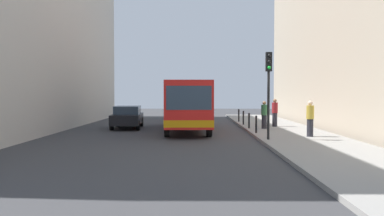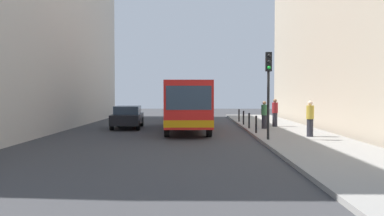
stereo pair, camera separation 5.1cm
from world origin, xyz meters
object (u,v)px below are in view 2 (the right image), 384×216
(car_beside_bus, at_px, (128,116))
(pedestrian_mid_sidewalk, at_px, (264,115))
(bollard_far, at_px, (244,118))
(pedestrian_near_signal, at_px, (310,119))
(pedestrian_far_sidewalk, at_px, (275,113))
(bollard_farthest, at_px, (239,115))
(car_behind_bus, at_px, (184,110))
(bollard_near, at_px, (256,124))
(traffic_light, at_px, (268,79))
(bus, at_px, (186,103))
(bollard_mid, at_px, (249,121))

(car_beside_bus, relative_size, pedestrian_mid_sidewalk, 2.66)
(bollard_far, height_order, pedestrian_near_signal, pedestrian_near_signal)
(car_beside_bus, xyz_separation_m, pedestrian_far_sidewalk, (9.68, -0.35, 0.28))
(bollard_farthest, bearing_deg, car_behind_bus, 129.33)
(car_beside_bus, bearing_deg, bollard_near, 145.62)
(car_beside_bus, bearing_deg, bollard_far, -173.37)
(traffic_light, relative_size, bollard_farthest, 4.32)
(bollard_near, bearing_deg, pedestrian_far_sidewalk, 67.24)
(pedestrian_mid_sidewalk, height_order, pedestrian_far_sidewalk, pedestrian_far_sidewalk)
(bus, bearing_deg, car_beside_bus, -21.17)
(bollard_mid, relative_size, bollard_far, 1.00)
(bollard_far, height_order, pedestrian_mid_sidewalk, pedestrian_mid_sidewalk)
(car_beside_bus, height_order, car_behind_bus, same)
(bus, xyz_separation_m, pedestrian_near_signal, (6.32, -5.33, -0.67))
(bollard_far, distance_m, bollard_farthest, 3.05)
(car_behind_bus, bearing_deg, bollard_farthest, 126.11)
(bollard_mid, height_order, bollard_far, same)
(car_behind_bus, xyz_separation_m, bollard_mid, (4.34, -11.39, -0.16))
(bus, height_order, car_behind_bus, bus)
(pedestrian_near_signal, bearing_deg, bollard_farthest, 163.00)
(bollard_farthest, bearing_deg, pedestrian_far_sidewalk, -68.66)
(car_behind_bus, xyz_separation_m, pedestrian_far_sidewalk, (6.19, -10.03, 0.28))
(bollard_near, bearing_deg, bus, 138.64)
(bollard_near, xyz_separation_m, pedestrian_mid_sidewalk, (0.91, 2.86, 0.37))
(car_behind_bus, distance_m, traffic_light, 18.35)
(car_beside_bus, relative_size, bollard_far, 4.73)
(pedestrian_mid_sidewalk, distance_m, pedestrian_far_sidewalk, 1.81)
(bus, bearing_deg, pedestrian_near_signal, 137.42)
(bus, height_order, pedestrian_near_signal, bus)
(pedestrian_near_signal, bearing_deg, bollard_near, -157.49)
(traffic_light, relative_size, bollard_far, 4.32)
(car_beside_bus, height_order, bollard_farthest, car_beside_bus)
(car_behind_bus, relative_size, bollard_mid, 4.73)
(bollard_far, bearing_deg, car_behind_bus, 117.47)
(bollard_far, bearing_deg, bus, -145.57)
(traffic_light, relative_size, bollard_near, 4.32)
(bollard_near, distance_m, bollard_farthest, 9.15)
(bus, xyz_separation_m, pedestrian_far_sidewalk, (5.75, 0.98, -0.66))
(car_behind_bus, bearing_deg, bollard_near, 103.50)
(traffic_light, distance_m, pedestrian_far_sidewalk, 8.07)
(bus, xyz_separation_m, bollard_far, (3.90, 2.67, -1.10))
(pedestrian_near_signal, bearing_deg, bollard_mid, 176.71)
(car_behind_bus, bearing_deg, pedestrian_near_signal, 109.25)
(bus, height_order, bollard_far, bus)
(bollard_mid, distance_m, pedestrian_far_sidewalk, 2.34)
(pedestrian_far_sidewalk, bearing_deg, pedestrian_near_signal, 117.84)
(traffic_light, relative_size, pedestrian_far_sidewalk, 2.26)
(bus, bearing_deg, traffic_light, 118.55)
(bus, distance_m, traffic_light, 7.87)
(car_behind_bus, bearing_deg, bollard_mid, 107.63)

